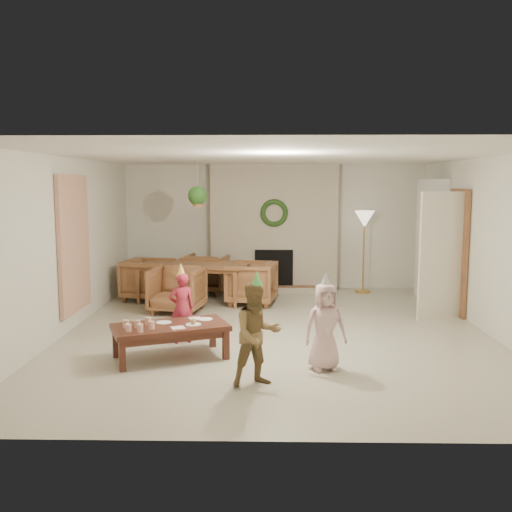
{
  "coord_description": "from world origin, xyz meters",
  "views": [
    {
      "loc": [
        -0.13,
        -7.95,
        2.13
      ],
      "look_at": [
        -0.3,
        0.4,
        1.05
      ],
      "focal_mm": 39.68,
      "sensor_mm": 36.0,
      "label": 1
    }
  ],
  "objects_px": {
    "child_plaid": "(257,334)",
    "child_pink": "(325,327)",
    "dining_chair_near": "(177,290)",
    "dining_chair_right": "(251,283)",
    "child_red": "(182,308)",
    "dining_chair_left": "(148,279)",
    "coffee_table_top": "(170,327)",
    "dining_chair_far": "(207,273)",
    "dining_table": "(193,283)"
  },
  "relations": [
    {
      "from": "child_plaid",
      "to": "child_pink",
      "type": "distance_m",
      "value": 0.93
    },
    {
      "from": "dining_chair_near",
      "to": "dining_chair_right",
      "type": "xyz_separation_m",
      "value": [
        1.21,
        0.65,
        0.0
      ]
    },
    {
      "from": "child_red",
      "to": "dining_chair_left",
      "type": "bearing_deg",
      "value": -92.3
    },
    {
      "from": "dining_chair_right",
      "to": "child_red",
      "type": "relative_size",
      "value": 0.88
    },
    {
      "from": "dining_chair_right",
      "to": "coffee_table_top",
      "type": "bearing_deg",
      "value": -5.69
    },
    {
      "from": "dining_chair_right",
      "to": "child_pink",
      "type": "relative_size",
      "value": 0.83
    },
    {
      "from": "dining_chair_left",
      "to": "child_red",
      "type": "height_order",
      "value": "child_red"
    },
    {
      "from": "dining_chair_left",
      "to": "child_pink",
      "type": "distance_m",
      "value": 4.8
    },
    {
      "from": "coffee_table_top",
      "to": "child_plaid",
      "type": "distance_m",
      "value": 1.41
    },
    {
      "from": "dining_chair_right",
      "to": "child_plaid",
      "type": "distance_m",
      "value": 4.05
    },
    {
      "from": "coffee_table_top",
      "to": "dining_chair_far",
      "type": "bearing_deg",
      "value": 67.7
    },
    {
      "from": "child_pink",
      "to": "coffee_table_top",
      "type": "bearing_deg",
      "value": 155.93
    },
    {
      "from": "dining_chair_right",
      "to": "child_red",
      "type": "bearing_deg",
      "value": -9.05
    },
    {
      "from": "dining_chair_right",
      "to": "dining_chair_far",
      "type": "bearing_deg",
      "value": -128.66
    },
    {
      "from": "child_red",
      "to": "child_pink",
      "type": "xyz_separation_m",
      "value": [
        1.8,
        -1.06,
        0.03
      ]
    },
    {
      "from": "dining_chair_left",
      "to": "dining_chair_right",
      "type": "distance_m",
      "value": 1.93
    },
    {
      "from": "dining_table",
      "to": "child_plaid",
      "type": "xyz_separation_m",
      "value": [
        1.23,
        -4.23,
        0.21
      ]
    },
    {
      "from": "dining_table",
      "to": "dining_chair_right",
      "type": "xyz_separation_m",
      "value": [
        1.06,
        -0.19,
        0.04
      ]
    },
    {
      "from": "dining_chair_far",
      "to": "coffee_table_top",
      "type": "distance_m",
      "value": 4.17
    },
    {
      "from": "dining_chair_left",
      "to": "child_red",
      "type": "relative_size",
      "value": 0.88
    },
    {
      "from": "dining_chair_far",
      "to": "dining_chair_left",
      "type": "relative_size",
      "value": 1.0
    },
    {
      "from": "child_red",
      "to": "child_plaid",
      "type": "bearing_deg",
      "value": 100.44
    },
    {
      "from": "dining_chair_right",
      "to": "child_plaid",
      "type": "relative_size",
      "value": 0.76
    },
    {
      "from": "dining_chair_near",
      "to": "child_red",
      "type": "distance_m",
      "value": 1.83
    },
    {
      "from": "dining_table",
      "to": "dining_chair_near",
      "type": "relative_size",
      "value": 2.34
    },
    {
      "from": "child_plaid",
      "to": "child_red",
      "type": "bearing_deg",
      "value": 101.45
    },
    {
      "from": "dining_chair_far",
      "to": "child_pink",
      "type": "height_order",
      "value": "child_pink"
    },
    {
      "from": "dining_chair_near",
      "to": "coffee_table_top",
      "type": "xyz_separation_m",
      "value": [
        0.31,
        -2.49,
        0.01
      ]
    },
    {
      "from": "dining_chair_far",
      "to": "child_pink",
      "type": "distance_m",
      "value": 4.91
    },
    {
      "from": "dining_chair_right",
      "to": "child_pink",
      "type": "distance_m",
      "value": 3.64
    },
    {
      "from": "dining_chair_right",
      "to": "child_plaid",
      "type": "xyz_separation_m",
      "value": [
        0.18,
        -4.04,
        0.17
      ]
    },
    {
      "from": "child_red",
      "to": "coffee_table_top",
      "type": "bearing_deg",
      "value": 64.14
    },
    {
      "from": "dining_chair_near",
      "to": "dining_table",
      "type": "bearing_deg",
      "value": 90.0
    },
    {
      "from": "dining_chair_near",
      "to": "dining_chair_left",
      "type": "relative_size",
      "value": 1.0
    },
    {
      "from": "dining_chair_near",
      "to": "dining_chair_left",
      "type": "distance_m",
      "value": 1.21
    },
    {
      "from": "coffee_table_top",
      "to": "child_pink",
      "type": "height_order",
      "value": "child_pink"
    },
    {
      "from": "dining_table",
      "to": "dining_chair_right",
      "type": "bearing_deg",
      "value": 0.0
    },
    {
      "from": "dining_chair_near",
      "to": "child_pink",
      "type": "distance_m",
      "value": 3.59
    },
    {
      "from": "child_plaid",
      "to": "dining_chair_near",
      "type": "bearing_deg",
      "value": 90.55
    },
    {
      "from": "dining_chair_left",
      "to": "child_plaid",
      "type": "distance_m",
      "value": 4.85
    },
    {
      "from": "dining_chair_near",
      "to": "child_plaid",
      "type": "relative_size",
      "value": 0.76
    },
    {
      "from": "dining_chair_near",
      "to": "coffee_table_top",
      "type": "distance_m",
      "value": 2.5
    },
    {
      "from": "dining_chair_far",
      "to": "child_plaid",
      "type": "bearing_deg",
      "value": 112.27
    },
    {
      "from": "dining_chair_near",
      "to": "dining_chair_right",
      "type": "distance_m",
      "value": 1.37
    },
    {
      "from": "child_red",
      "to": "child_plaid",
      "type": "distance_m",
      "value": 1.9
    },
    {
      "from": "dining_chair_near",
      "to": "dining_chair_far",
      "type": "distance_m",
      "value": 1.72
    },
    {
      "from": "coffee_table_top",
      "to": "child_plaid",
      "type": "relative_size",
      "value": 1.24
    },
    {
      "from": "child_plaid",
      "to": "dining_chair_far",
      "type": "bearing_deg",
      "value": 80.3
    },
    {
      "from": "dining_chair_far",
      "to": "child_plaid",
      "type": "distance_m",
      "value": 5.19
    },
    {
      "from": "dining_chair_far",
      "to": "child_red",
      "type": "height_order",
      "value": "child_red"
    }
  ]
}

